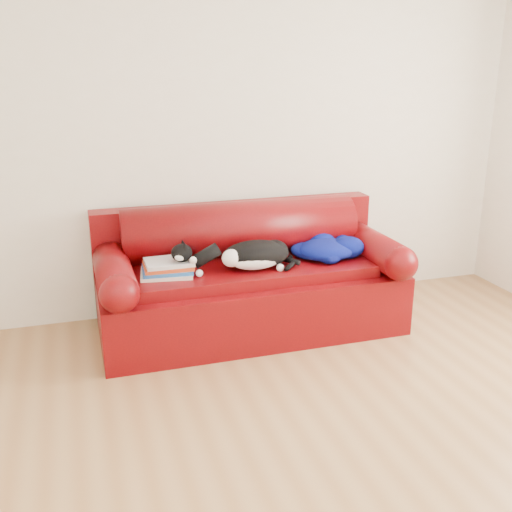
{
  "coord_description": "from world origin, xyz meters",
  "views": [
    {
      "loc": [
        -1.17,
        -2.3,
        1.83
      ],
      "look_at": [
        -0.03,
        1.35,
        0.59
      ],
      "focal_mm": 42.0,
      "sensor_mm": 36.0,
      "label": 1
    }
  ],
  "objects_px": {
    "sofa_base": "(250,298)",
    "cat": "(255,256)",
    "book_stack": "(168,268)",
    "blanket": "(327,248)"
  },
  "relations": [
    {
      "from": "sofa_base",
      "to": "book_stack",
      "type": "xyz_separation_m",
      "value": [
        -0.59,
        -0.08,
        0.31
      ]
    },
    {
      "from": "sofa_base",
      "to": "cat",
      "type": "xyz_separation_m",
      "value": [
        -0.0,
        -0.13,
        0.36
      ]
    },
    {
      "from": "sofa_base",
      "to": "book_stack",
      "type": "height_order",
      "value": "book_stack"
    },
    {
      "from": "sofa_base",
      "to": "cat",
      "type": "distance_m",
      "value": 0.38
    },
    {
      "from": "sofa_base",
      "to": "book_stack",
      "type": "bearing_deg",
      "value": -172.35
    },
    {
      "from": "book_stack",
      "to": "cat",
      "type": "height_order",
      "value": "cat"
    },
    {
      "from": "sofa_base",
      "to": "book_stack",
      "type": "relative_size",
      "value": 5.75
    },
    {
      "from": "sofa_base",
      "to": "blanket",
      "type": "distance_m",
      "value": 0.66
    },
    {
      "from": "book_stack",
      "to": "cat",
      "type": "bearing_deg",
      "value": -5.04
    },
    {
      "from": "sofa_base",
      "to": "cat",
      "type": "height_order",
      "value": "cat"
    }
  ]
}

